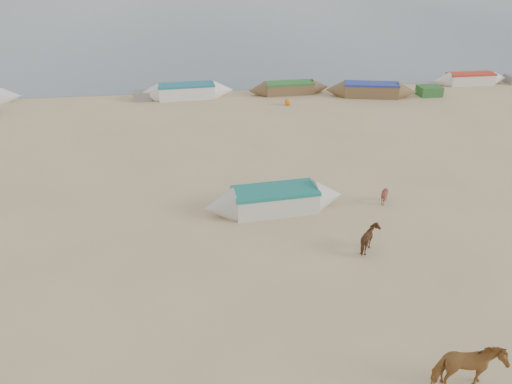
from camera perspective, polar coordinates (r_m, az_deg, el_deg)
ground at (r=15.92m, az=2.09°, el=-9.67°), size 140.00×140.00×0.00m
sea at (r=95.09m, az=-7.23°, el=20.83°), size 160.00×160.00×0.00m
cow_adult at (r=13.11m, az=23.06°, el=-18.07°), size 1.55×0.72×1.31m
calf_front at (r=20.52m, az=14.43°, el=-0.40°), size 0.82×0.77×0.76m
calf_right at (r=17.30m, az=12.98°, el=-5.33°), size 0.93×1.03×0.92m
near_canoe at (r=19.38m, az=2.19°, el=-0.90°), size 5.61×1.83×0.92m
waterline_canoes at (r=34.28m, az=-6.64°, el=11.33°), size 49.83×4.30×0.96m
beach_clutter at (r=34.05m, az=3.03°, el=11.11°), size 44.50×3.91×0.64m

